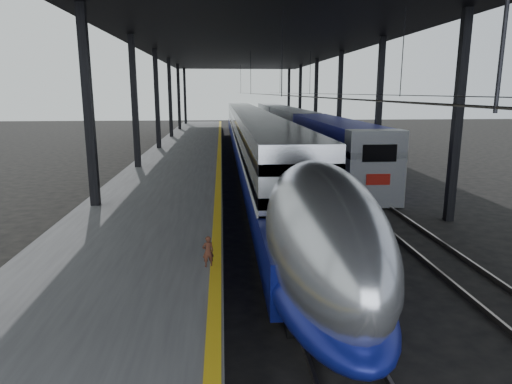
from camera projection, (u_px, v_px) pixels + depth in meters
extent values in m
plane|color=black|center=(239.00, 268.00, 14.90)|extent=(160.00, 160.00, 0.00)
cube|color=#4C4C4F|center=(182.00, 162.00, 34.01)|extent=(6.00, 80.00, 1.00)
cube|color=gold|center=(219.00, 155.00, 34.11)|extent=(0.30, 80.00, 0.01)
cube|color=slate|center=(246.00, 167.00, 34.45)|extent=(0.08, 80.00, 0.16)
cube|color=slate|center=(265.00, 167.00, 34.56)|extent=(0.08, 80.00, 0.16)
cube|color=slate|center=(311.00, 166.00, 34.82)|extent=(0.08, 80.00, 0.16)
cube|color=slate|center=(329.00, 166.00, 34.92)|extent=(0.08, 80.00, 0.16)
cube|color=black|center=(89.00, 121.00, 18.38)|extent=(0.35, 0.35, 9.00)
cube|color=black|center=(457.00, 119.00, 19.50)|extent=(0.35, 0.35, 9.00)
cube|color=black|center=(135.00, 111.00, 28.12)|extent=(0.35, 0.35, 9.00)
cube|color=black|center=(379.00, 110.00, 29.24)|extent=(0.35, 0.35, 9.00)
cube|color=black|center=(157.00, 106.00, 37.86)|extent=(0.35, 0.35, 9.00)
cube|color=black|center=(339.00, 105.00, 38.98)|extent=(0.35, 0.35, 9.00)
cube|color=black|center=(170.00, 103.00, 47.59)|extent=(0.35, 0.35, 9.00)
cube|color=black|center=(316.00, 103.00, 48.72)|extent=(0.35, 0.35, 9.00)
cube|color=black|center=(179.00, 101.00, 57.33)|extent=(0.35, 0.35, 9.00)
cube|color=black|center=(300.00, 101.00, 58.45)|extent=(0.35, 0.35, 9.00)
cube|color=black|center=(185.00, 100.00, 67.07)|extent=(0.35, 0.35, 9.00)
cube|color=black|center=(289.00, 100.00, 68.19)|extent=(0.35, 0.35, 9.00)
cube|color=black|center=(254.00, 40.00, 32.53)|extent=(18.00, 75.00, 0.45)
cylinder|color=slate|center=(255.00, 94.00, 33.34)|extent=(0.03, 74.00, 0.03)
cylinder|color=slate|center=(322.00, 94.00, 33.70)|extent=(0.03, 74.00, 0.03)
cube|color=#ACAEB3|center=(249.00, 130.00, 42.20)|extent=(2.73, 57.00, 3.76)
cube|color=navy|center=(250.00, 145.00, 40.99)|extent=(2.80, 62.00, 1.46)
cube|color=silver|center=(249.00, 135.00, 42.29)|extent=(2.82, 57.00, 0.09)
cube|color=black|center=(249.00, 118.00, 41.96)|extent=(2.77, 57.00, 0.40)
cube|color=black|center=(249.00, 130.00, 42.20)|extent=(2.77, 57.00, 0.40)
ellipsoid|color=#ACAEB3|center=(321.00, 238.00, 11.55)|extent=(2.73, 8.40, 3.76)
ellipsoid|color=navy|center=(320.00, 278.00, 11.78)|extent=(2.80, 8.40, 1.60)
ellipsoid|color=black|center=(351.00, 243.00, 8.85)|extent=(1.41, 2.20, 0.85)
cube|color=black|center=(319.00, 304.00, 11.94)|extent=(2.07, 2.60, 0.40)
cube|color=black|center=(256.00, 168.00, 33.37)|extent=(2.07, 2.60, 0.40)
cube|color=navy|center=(333.00, 148.00, 30.63)|extent=(2.74, 18.00, 3.72)
cube|color=#94969C|center=(374.00, 168.00, 22.45)|extent=(2.79, 1.20, 3.77)
cube|color=black|center=(380.00, 153.00, 21.66)|extent=(1.66, 0.06, 0.83)
cube|color=#9A120B|center=(378.00, 179.00, 21.94)|extent=(1.17, 0.06, 0.54)
cube|color=#94969C|center=(291.00, 127.00, 49.13)|extent=(2.74, 18.00, 3.72)
cube|color=#94969C|center=(272.00, 117.00, 67.64)|extent=(2.74, 18.00, 3.72)
cube|color=black|center=(358.00, 193.00, 25.17)|extent=(2.15, 2.40, 0.36)
cube|color=black|center=(295.00, 146.00, 46.59)|extent=(2.15, 2.40, 0.36)
imported|color=#4D2719|center=(208.00, 251.00, 12.29)|extent=(0.36, 0.28, 0.86)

